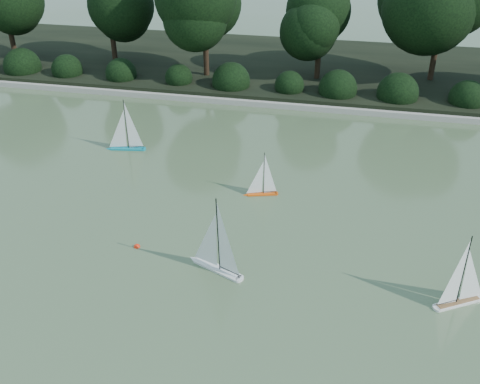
# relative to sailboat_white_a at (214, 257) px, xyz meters

# --- Properties ---
(ground) EXTENTS (80.00, 80.00, 0.00)m
(ground) POSITION_rel_sailboat_white_a_xyz_m (-0.07, -0.29, -0.28)
(ground) COLOR #3A492C
(ground) RESTS_ON ground
(pond_coping) EXTENTS (40.00, 0.35, 0.18)m
(pond_coping) POSITION_rel_sailboat_white_a_xyz_m (-0.07, 8.71, -0.19)
(pond_coping) COLOR gray
(pond_coping) RESTS_ON ground
(far_bank) EXTENTS (40.00, 8.00, 0.30)m
(far_bank) POSITION_rel_sailboat_white_a_xyz_m (-0.07, 12.71, -0.13)
(far_bank) COLOR black
(far_bank) RESTS_ON ground
(tree_line) EXTENTS (26.31, 3.93, 4.39)m
(tree_line) POSITION_rel_sailboat_white_a_xyz_m (1.17, 11.14, 2.36)
(tree_line) COLOR black
(tree_line) RESTS_ON ground
(shrub_hedge) EXTENTS (29.10, 1.10, 1.10)m
(shrub_hedge) POSITION_rel_sailboat_white_a_xyz_m (-0.07, 9.61, 0.17)
(shrub_hedge) COLOR black
(shrub_hedge) RESTS_ON ground
(sailboat_white_a) EXTENTS (1.24, 0.68, 1.76)m
(sailboat_white_a) POSITION_rel_sailboat_white_a_xyz_m (0.00, 0.00, 0.00)
(sailboat_white_a) COLOR silver
(sailboat_white_a) RESTS_ON ground
(sailboat_white_b) EXTENTS (1.03, 0.70, 1.53)m
(sailboat_white_b) POSITION_rel_sailboat_white_a_xyz_m (4.54, -0.01, -0.04)
(sailboat_white_b) COLOR silver
(sailboat_white_b) RESTS_ON ground
(sailboat_orange) EXTENTS (0.85, 0.36, 1.17)m
(sailboat_orange) POSITION_rel_sailboat_white_a_xyz_m (0.35, 2.94, -0.09)
(sailboat_orange) COLOR #EA4F0B
(sailboat_orange) RESTS_ON ground
(sailboat_teal) EXTENTS (1.15, 0.36, 1.56)m
(sailboat_teal) POSITION_rel_sailboat_white_a_xyz_m (-3.79, 4.59, -0.03)
(sailboat_teal) COLOR #0B7E8D
(sailboat_teal) RESTS_ON ground
(race_buoy) EXTENTS (0.13, 0.13, 0.13)m
(race_buoy) POSITION_rel_sailboat_white_a_xyz_m (-1.71, 0.34, -0.28)
(race_buoy) COLOR #FF2A0D
(race_buoy) RESTS_ON ground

